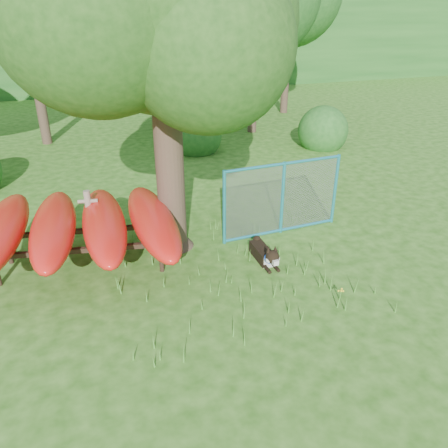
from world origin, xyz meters
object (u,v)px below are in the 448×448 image
object	(u,v)px
kayak_rack	(79,225)
husky_dog	(265,255)
fence_section	(282,198)
oak_tree	(157,1)

from	to	relation	value
kayak_rack	husky_dog	distance (m)	3.61
kayak_rack	fence_section	world-z (taller)	fence_section
oak_tree	husky_dog	size ratio (longest dim) A/B	5.99
oak_tree	fence_section	distance (m)	4.55
kayak_rack	fence_section	xyz separation A→B (m)	(4.26, 0.04, -0.07)
kayak_rack	fence_section	distance (m)	4.26
oak_tree	husky_dog	world-z (taller)	oak_tree
fence_section	husky_dog	bearing A→B (deg)	-131.52
oak_tree	fence_section	world-z (taller)	oak_tree
kayak_rack	husky_dog	xyz separation A→B (m)	(3.37, -1.06, -0.72)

